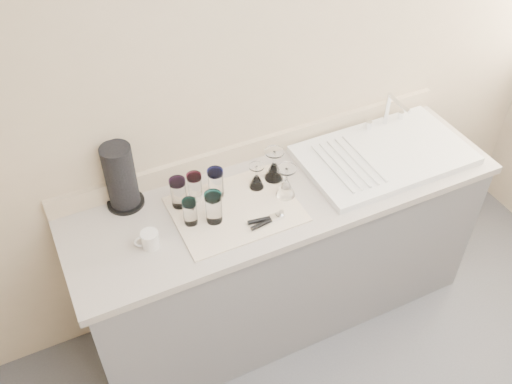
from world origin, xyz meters
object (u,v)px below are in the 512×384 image
tumbler_purple (216,183)px  paper_towel_roll (121,177)px  tumbler_teal (178,192)px  goblet_back_right (274,169)px  sink_unit (384,154)px  white_mug (150,240)px  tumbler_blue (214,207)px  goblet_front_right (286,186)px  goblet_back_left (257,180)px  can_opener (267,220)px  tumbler_magenta (190,212)px  tumbler_cyan (195,186)px

tumbler_purple → paper_towel_roll: 0.42m
tumbler_teal → goblet_back_right: goblet_back_right is taller
sink_unit → white_mug: size_ratio=7.42×
white_mug → paper_towel_roll: 0.32m
tumbler_purple → goblet_back_right: 0.29m
tumbler_blue → white_mug: 0.30m
sink_unit → white_mug: sink_unit is taller
goblet_front_right → paper_towel_roll: size_ratio=0.50×
goblet_front_right → paper_towel_roll: 0.73m
tumbler_blue → goblet_back_left: size_ratio=1.20×
paper_towel_roll → can_opener: bearing=-36.9°
white_mug → paper_towel_roll: paper_towel_roll is taller
tumbler_teal → goblet_back_right: bearing=-2.5°
tumbler_teal → tumbler_purple: bearing=-4.1°
sink_unit → can_opener: bearing=-167.9°
goblet_back_left → white_mug: size_ratio=1.14×
tumbler_purple → goblet_front_right: 0.32m
tumbler_magenta → goblet_back_right: 0.47m
tumbler_teal → paper_towel_roll: (-0.21, 0.12, 0.07)m
tumbler_cyan → tumbler_magenta: (-0.08, -0.14, -0.00)m
tumbler_purple → goblet_front_right: bearing=-25.3°
paper_towel_roll → tumbler_teal: bearing=-29.7°
tumbler_teal → goblet_back_left: (0.36, -0.04, -0.03)m
tumbler_teal → can_opener: tumbler_teal is taller
goblet_front_right → paper_towel_roll: paper_towel_roll is taller
tumbler_magenta → tumbler_cyan: bearing=61.3°
goblet_front_right → tumbler_blue: bearing=-178.5°
tumbler_blue → goblet_back_right: size_ratio=0.94×
goblet_back_left → paper_towel_roll: (-0.58, 0.16, 0.10)m
tumbler_teal → white_mug: tumbler_teal is taller
tumbler_teal → tumbler_cyan: size_ratio=1.08×
tumbler_purple → paper_towel_roll: size_ratio=0.46×
tumbler_teal → white_mug: 0.27m
tumbler_purple → paper_towel_roll: paper_towel_roll is taller
tumbler_blue → can_opener: tumbler_blue is taller
tumbler_cyan → tumbler_teal: bearing=-171.8°
tumbler_cyan → tumbler_magenta: tumbler_cyan is taller
goblet_back_right → white_mug: goblet_back_right is taller
tumbler_purple → white_mug: size_ratio=1.32×
tumbler_cyan → tumbler_purple: tumbler_purple is taller
goblet_back_left → can_opener: bearing=-104.9°
sink_unit → tumbler_teal: (-1.03, 0.11, 0.06)m
tumbler_cyan → goblet_back_left: (0.28, -0.05, -0.03)m
white_mug → goblet_back_right: bearing=13.2°
goblet_back_left → can_opener: goblet_back_left is taller
can_opener → paper_towel_roll: (-0.52, 0.39, 0.14)m
tumbler_blue → tumbler_teal: bearing=123.3°
paper_towel_roll → tumbler_purple: bearing=-19.2°
white_mug → tumbler_purple: bearing=23.9°
sink_unit → tumbler_teal: sink_unit is taller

